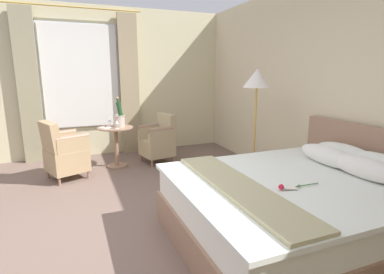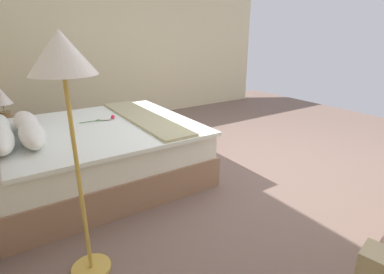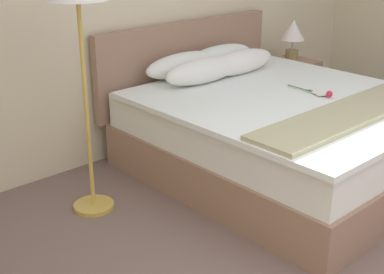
{
  "view_description": "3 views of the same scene",
  "coord_description": "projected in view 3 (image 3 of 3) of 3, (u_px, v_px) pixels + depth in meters",
  "views": [
    {
      "loc": [
        2.92,
        -0.21,
        1.63
      ],
      "look_at": [
        -0.52,
        1.18,
        0.81
      ],
      "focal_mm": 28.0,
      "sensor_mm": 36.0,
      "label": 1
    },
    {
      "loc": [
        -2.45,
        2.51,
        1.65
      ],
      "look_at": [
        -0.64,
        1.32,
        0.89
      ],
      "focal_mm": 28.0,
      "sensor_mm": 36.0,
      "label": 2
    },
    {
      "loc": [
        -2.29,
        -0.72,
        1.84
      ],
      "look_at": [
        -0.59,
        1.14,
        0.83
      ],
      "focal_mm": 50.0,
      "sensor_mm": 36.0,
      "label": 3
    }
  ],
  "objects": [
    {
      "name": "nightstand",
      "position": [
        289.0,
        89.0,
        5.4
      ],
      "size": [
        0.48,
        0.44,
        0.58
      ],
      "color": "#98715A",
      "rests_on": "ground"
    },
    {
      "name": "bed",
      "position": [
        274.0,
        128.0,
        4.17
      ],
      "size": [
        1.91,
        2.2,
        1.06
      ],
      "color": "#98715A",
      "rests_on": "ground"
    },
    {
      "name": "bedside_lamp",
      "position": [
        293.0,
        34.0,
        5.2
      ],
      "size": [
        0.23,
        0.23,
        0.4
      ],
      "color": "olive",
      "rests_on": "nightstand"
    }
  ]
}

